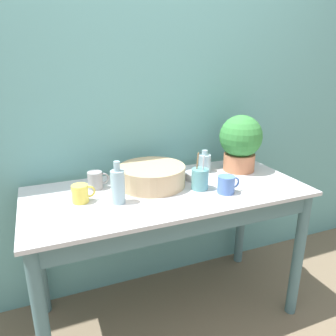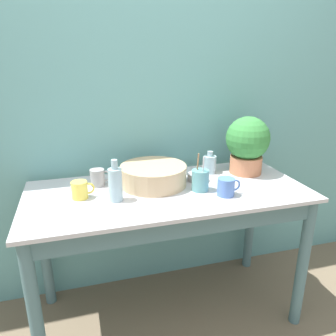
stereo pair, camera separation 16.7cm
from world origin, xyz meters
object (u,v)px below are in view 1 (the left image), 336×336
object	(u,v)px
bowl_small_steel	(194,176)
bottle_tall	(118,186)
mug_blue	(227,185)
bowl_wash_large	(152,176)
utensil_cup	(200,179)
bottle_short	(204,163)
potted_plant	(240,141)
mug_yellow	(81,194)
mug_grey	(96,180)

from	to	relation	value
bowl_small_steel	bottle_tall	bearing A→B (deg)	-163.10
mug_blue	bottle_tall	bearing A→B (deg)	170.63
bowl_wash_large	utensil_cup	xyz separation A→B (m)	(0.21, -0.14, 0.00)
bottle_tall	mug_blue	size ratio (longest dim) A/B	1.69
bottle_short	utensil_cup	world-z (taller)	utensil_cup
potted_plant	mug_yellow	xyz separation A→B (m)	(-0.96, -0.11, -0.14)
potted_plant	bottle_tall	distance (m)	0.82
bowl_wash_large	bottle_short	distance (m)	0.38
bowl_wash_large	bottle_tall	xyz separation A→B (m)	(-0.22, -0.15, 0.03)
mug_grey	bowl_wash_large	bearing A→B (deg)	-13.71
mug_yellow	mug_blue	bearing A→B (deg)	-13.20
bottle_tall	bowl_wash_large	bearing A→B (deg)	34.10
mug_blue	utensil_cup	size ratio (longest dim) A/B	0.61
potted_plant	bottle_short	distance (m)	0.25
bottle_short	bowl_small_steel	size ratio (longest dim) A/B	1.19
potted_plant	mug_yellow	bearing A→B (deg)	-173.43
bottle_short	bowl_small_steel	bearing A→B (deg)	-138.72
bowl_wash_large	mug_blue	xyz separation A→B (m)	(0.32, -0.24, -0.01)
potted_plant	mug_blue	world-z (taller)	potted_plant
bottle_short	mug_yellow	world-z (taller)	bottle_short
mug_blue	bottle_short	bearing A→B (deg)	81.30
bottle_tall	mug_blue	distance (m)	0.55
potted_plant	mug_yellow	size ratio (longest dim) A/B	3.00
bowl_small_steel	bowl_wash_large	bearing A→B (deg)	178.53
bowl_wash_large	mug_blue	distance (m)	0.40
bottle_short	bottle_tall	bearing A→B (deg)	-157.37
mug_blue	bowl_small_steel	distance (m)	0.24
bowl_wash_large	bottle_short	bearing A→B (deg)	14.57
bottle_tall	utensil_cup	xyz separation A→B (m)	(0.44, 0.01, -0.03)
bottle_tall	utensil_cup	distance (m)	0.44
bottle_tall	bowl_small_steel	world-z (taller)	bottle_tall
bowl_wash_large	utensil_cup	bearing A→B (deg)	-33.59
bottle_short	mug_blue	world-z (taller)	bottle_short
mug_grey	mug_yellow	xyz separation A→B (m)	(-0.10, -0.14, -0.00)
bottle_short	bowl_wash_large	bearing A→B (deg)	-165.43
potted_plant	bowl_small_steel	size ratio (longest dim) A/B	3.02
mug_yellow	bowl_small_steel	bearing A→B (deg)	6.09
bowl_wash_large	mug_yellow	bearing A→B (deg)	-169.08
mug_grey	utensil_cup	size ratio (longest dim) A/B	0.56
mug_blue	mug_grey	size ratio (longest dim) A/B	1.09
bowl_wash_large	mug_grey	bearing A→B (deg)	166.29
mug_grey	bowl_small_steel	size ratio (longest dim) A/B	1.01
bowl_wash_large	utensil_cup	size ratio (longest dim) A/B	1.79
bowl_small_steel	utensil_cup	distance (m)	0.15
mug_yellow	bottle_short	bearing A→B (deg)	12.71
mug_grey	potted_plant	bearing A→B (deg)	-2.29
bowl_wash_large	mug_yellow	distance (m)	0.39
bowl_wash_large	mug_grey	distance (m)	0.30
mug_grey	bottle_tall	bearing A→B (deg)	-73.19
potted_plant	utensil_cup	world-z (taller)	potted_plant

